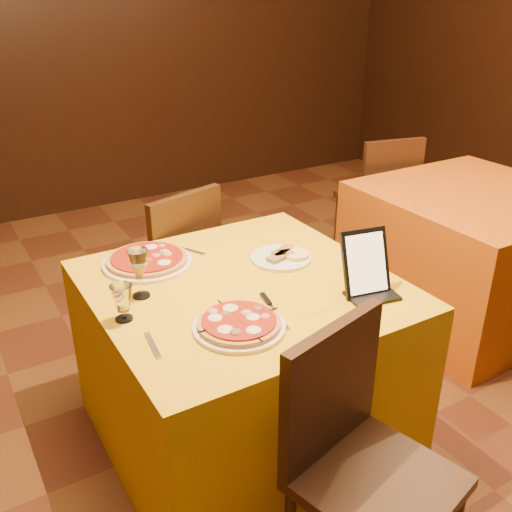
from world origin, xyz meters
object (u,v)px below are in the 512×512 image
chair_side_far (374,199)px  pizza_near (239,325)px  main_table (243,364)px  wine_glass (139,273)px  chair_main_near (378,482)px  side_table (469,254)px  water_glass (122,303)px  pizza_far (147,261)px  tablet (366,262)px  chair_main_far (165,270)px

chair_side_far → pizza_near: 2.29m
main_table → wine_glass: wine_glass is taller
main_table → chair_main_near: chair_main_near is taller
side_table → water_glass: bearing=-172.5°
pizza_far → wine_glass: bearing=-115.7°
wine_glass → water_glass: wine_glass is taller
pizza_near → water_glass: water_glass is taller
chair_main_near → chair_side_far: size_ratio=1.00×
water_glass → tablet: size_ratio=0.53×
main_table → chair_side_far: (1.65, 1.08, 0.08)m
side_table → wine_glass: (-2.02, -0.16, 0.47)m
side_table → chair_main_far: 1.75m
main_table → tablet: size_ratio=4.51×
chair_main_far → tablet: (0.35, -1.10, 0.41)m
water_glass → tablet: tablet is taller
main_table → wine_glass: (-0.37, 0.10, 0.47)m
chair_side_far → water_glass: size_ratio=7.00×
chair_main_far → tablet: 1.23m
pizza_far → water_glass: water_glass is taller
chair_side_far → pizza_far: (-1.90, -0.74, 0.31)m
main_table → chair_main_far: size_ratio=1.21×
chair_main_near → water_glass: 0.98m
chair_main_near → tablet: tablet is taller
pizza_near → tablet: tablet is taller
chair_side_far → water_glass: bearing=39.9°
main_table → chair_main_near: 0.81m
side_table → tablet: (-1.30, -0.54, 0.49)m
chair_main_near → wine_glass: (-0.37, 0.90, 0.39)m
pizza_near → wine_glass: 0.43m
pizza_far → tablet: size_ratio=1.49×
side_table → pizza_near: size_ratio=3.55×
chair_main_far → pizza_far: chair_main_far is taller
side_table → chair_side_far: chair_side_far is taller
chair_main_far → wine_glass: 0.89m
chair_main_far → water_glass: 1.03m
pizza_near → wine_glass: wine_glass is taller
water_glass → main_table: bearing=2.9°
chair_main_near → pizza_near: 0.64m
chair_main_near → chair_side_far: bearing=34.2°
chair_main_near → pizza_far: size_ratio=2.50×
pizza_near → water_glass: size_ratio=2.38×
side_table → chair_main_near: bearing=-147.4°
wine_glass → pizza_far: bearing=64.3°
chair_side_far → wine_glass: size_ratio=4.79×
side_table → chair_main_near: (-1.65, -1.06, 0.08)m
main_table → water_glass: (-0.47, -0.02, 0.44)m
tablet → side_table: bearing=33.2°
pizza_far → wine_glass: 0.28m
pizza_near → pizza_far: (-0.08, 0.61, -0.00)m
chair_side_far → pizza_far: 2.07m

